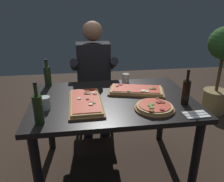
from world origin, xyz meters
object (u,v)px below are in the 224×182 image
at_px(pizza_round_far, 154,107).
at_px(tumbler_near_camera, 126,79).
at_px(pizza_rectangular_left, 86,102).
at_px(seated_diner, 94,74).
at_px(vinegar_bottle_green, 186,92).
at_px(potted_plant_corner, 221,63).
at_px(tumbler_far_side, 45,104).
at_px(wine_bottle_dark, 38,109).
at_px(diner_chair, 94,90).
at_px(oil_bottle_amber, 47,75).
at_px(pizza_rectangular_front, 136,90).
at_px(dining_table, 113,108).

distance_m(pizza_round_far, tumbler_near_camera, 0.66).
relative_size(pizza_rectangular_left, seated_diner, 0.42).
relative_size(vinegar_bottle_green, tumbler_near_camera, 3.17).
height_order(pizza_round_far, potted_plant_corner, potted_plant_corner).
bearing_deg(tumbler_far_side, vinegar_bottle_green, -3.68).
relative_size(pizza_rectangular_left, tumbler_near_camera, 5.99).
distance_m(wine_bottle_dark, diner_chair, 1.34).
height_order(pizza_rectangular_left, oil_bottle_amber, oil_bottle_amber).
xyz_separation_m(pizza_rectangular_left, seated_diner, (0.13, 0.82, -0.02)).
xyz_separation_m(pizza_round_far, diner_chair, (-0.40, 1.12, -0.27)).
height_order(pizza_rectangular_front, tumbler_near_camera, tumbler_near_camera).
xyz_separation_m(tumbler_far_side, potted_plant_corner, (2.21, 1.11, -0.05)).
bearing_deg(dining_table, oil_bottle_amber, 145.25).
relative_size(wine_bottle_dark, tumbler_far_side, 3.01).
relative_size(dining_table, potted_plant_corner, 1.14).
distance_m(dining_table, vinegar_bottle_green, 0.63).
bearing_deg(diner_chair, seated_diner, -90.00).
relative_size(dining_table, diner_chair, 1.61).
height_order(pizza_rectangular_front, tumbler_far_side, tumbler_far_side).
bearing_deg(pizza_rectangular_left, vinegar_bottle_green, -7.79).
distance_m(oil_bottle_amber, potted_plant_corner, 2.32).
bearing_deg(pizza_rectangular_front, seated_diner, 119.10).
relative_size(pizza_round_far, tumbler_far_side, 3.12).
height_order(oil_bottle_amber, diner_chair, oil_bottle_amber).
distance_m(tumbler_near_camera, diner_chair, 0.63).
relative_size(pizza_rectangular_left, vinegar_bottle_green, 1.89).
bearing_deg(pizza_round_far, wine_bottle_dark, -173.97).
distance_m(dining_table, pizza_round_far, 0.41).
bearing_deg(vinegar_bottle_green, potted_plant_corner, 47.31).
xyz_separation_m(pizza_rectangular_front, vinegar_bottle_green, (0.33, -0.30, 0.09)).
distance_m(pizza_rectangular_left, tumbler_near_camera, 0.64).
bearing_deg(tumbler_far_side, pizza_rectangular_front, 16.43).
bearing_deg(potted_plant_corner, oil_bottle_amber, -165.62).
bearing_deg(seated_diner, pizza_rectangular_front, -60.90).
relative_size(vinegar_bottle_green, seated_diner, 0.22).
xyz_separation_m(pizza_rectangular_front, seated_diner, (-0.35, 0.63, -0.02)).
bearing_deg(vinegar_bottle_green, oil_bottle_amber, 152.45).
relative_size(wine_bottle_dark, seated_diner, 0.23).
xyz_separation_m(pizza_rectangular_front, potted_plant_corner, (1.42, 0.88, -0.03)).
xyz_separation_m(dining_table, wine_bottle_dark, (-0.56, -0.35, 0.21)).
bearing_deg(wine_bottle_dark, pizza_rectangular_front, 29.87).
relative_size(wine_bottle_dark, vinegar_bottle_green, 1.03).
bearing_deg(pizza_round_far, tumbler_far_side, 170.78).
relative_size(wine_bottle_dark, potted_plant_corner, 0.25).
height_order(pizza_rectangular_front, potted_plant_corner, potted_plant_corner).
xyz_separation_m(pizza_rectangular_left, diner_chair, (0.13, 0.94, -0.27)).
bearing_deg(wine_bottle_dark, tumbler_far_side, 87.29).
relative_size(diner_chair, seated_diner, 0.65).
bearing_deg(oil_bottle_amber, vinegar_bottle_green, -27.55).
bearing_deg(diner_chair, wine_bottle_dark, -110.53).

